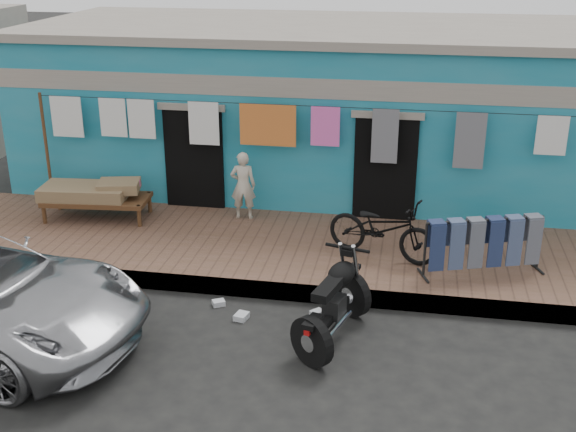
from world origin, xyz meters
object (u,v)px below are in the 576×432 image
Objects in this scene: bicycle at (383,222)px; jeans_rack at (483,245)px; seated_person at (243,185)px; motorcycle at (333,300)px; charpoy at (97,200)px.

jeans_rack is (1.51, -0.33, -0.13)m from bicycle.
seated_person is 0.66× the size of motorcycle.
bicycle is 0.97× the size of motorcycle.
motorcycle is at bearing 113.50° from seated_person.
bicycle reaches higher than motorcycle.
jeans_rack is at bearing 57.58° from motorcycle.
seated_person is at bearing 83.79° from bicycle.
motorcycle is (-0.52, -2.21, -0.27)m from bicycle.
bicycle reaches higher than jeans_rack.
motorcycle is 5.52m from charpoy.
seated_person is 0.64× the size of jeans_rack.
jeans_rack is (2.03, 1.88, 0.14)m from motorcycle.
jeans_rack is (6.66, -1.13, 0.13)m from charpoy.
jeans_rack reaches higher than motorcycle.
seated_person is at bearing 158.67° from jeans_rack.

